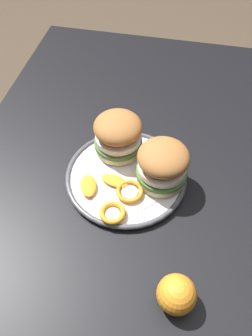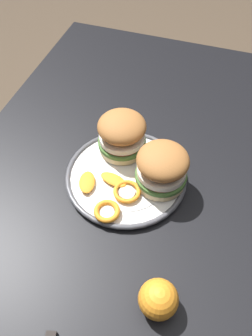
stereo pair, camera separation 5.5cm
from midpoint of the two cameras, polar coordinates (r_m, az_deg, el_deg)
The scene contains 10 objects.
ground_plane at distance 1.44m, azimuth 1.42°, elevation -21.92°, with size 8.00×8.00×0.00m, color #4C3D2D.
dining_table at distance 0.85m, azimuth 2.28°, elevation -9.60°, with size 1.35×0.86×0.74m.
dinner_plate at distance 0.79m, azimuth 1.97°, elevation -1.46°, with size 0.28×0.28×0.02m.
sandwich_half_left at distance 0.80m, azimuth 1.27°, elevation 5.65°, with size 0.15×0.15×0.10m.
sandwich_half_right at distance 0.74m, azimuth 8.11°, elevation 0.02°, with size 0.16×0.16×0.10m.
orange_peel_curled at distance 0.72m, azimuth -1.03°, elevation -7.31°, with size 0.06×0.06×0.01m.
orange_peel_strip_long at distance 0.77m, azimuth -4.49°, elevation -2.44°, with size 0.07×0.05×0.01m.
orange_peel_strip_short at distance 0.77m, azimuth -0.08°, elevation -2.02°, with size 0.04×0.07×0.01m.
orange_peel_small_curl at distance 0.75m, azimuth 2.24°, elevation -4.04°, with size 0.08×0.08×0.01m.
whole_orange at distance 0.64m, azimuth 8.00°, elevation -20.93°, with size 0.07×0.07×0.07m, color orange.
Camera 2 is at (0.39, 0.12, 1.38)m, focal length 36.63 mm.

